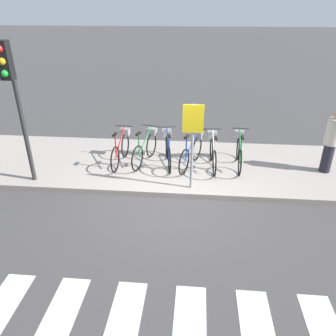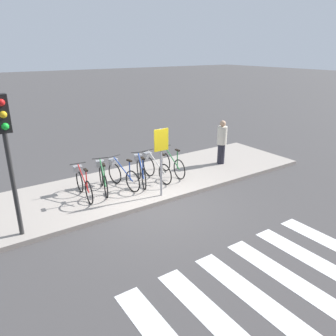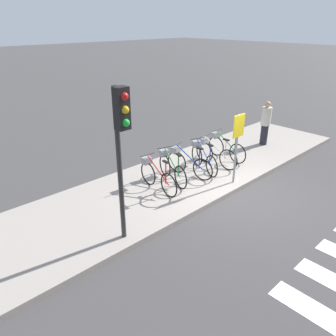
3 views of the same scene
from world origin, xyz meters
name	(u,v)px [view 3 (image 3 of 3)]	position (x,y,z in m)	size (l,w,h in m)	color
ground_plane	(234,194)	(0.00, 0.00, 0.00)	(120.00, 120.00, 0.00)	#423F3F
sidewalk	(192,174)	(0.00, 1.54, 0.06)	(12.35, 3.08, 0.12)	#9E9389
parked_bicycle_0	(156,175)	(-1.49, 1.48, 0.55)	(0.46, 1.55, 0.96)	black
parked_bicycle_1	(171,167)	(-0.85, 1.57, 0.55)	(0.56, 1.51, 0.96)	black
parked_bicycle_2	(187,162)	(-0.28, 1.51, 0.55)	(0.46, 1.54, 0.96)	black
parked_bicycle_3	(203,157)	(0.35, 1.46, 0.55)	(0.65, 1.47, 0.96)	black
parked_bicycle_4	(214,152)	(0.88, 1.46, 0.55)	(0.46, 1.55, 0.96)	black
parked_bicycle_5	(224,146)	(1.54, 1.56, 0.55)	(0.46, 1.55, 0.96)	black
pedestrian	(266,122)	(3.67, 1.41, 0.94)	(0.34, 0.34, 1.58)	#23232D
traffic_light	(121,135)	(-3.38, 0.23, 2.39)	(0.24, 0.40, 3.14)	#2D2D2D
sign_post	(238,137)	(0.36, 0.29, 1.45)	(0.44, 0.07, 1.94)	#99999E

